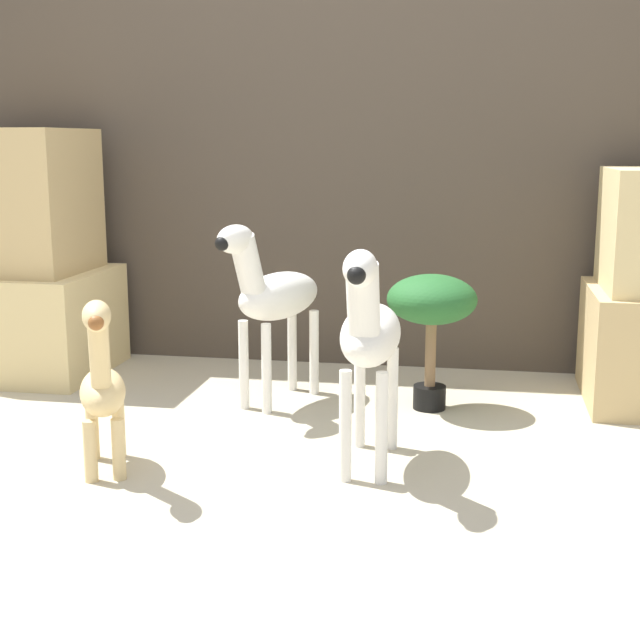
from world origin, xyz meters
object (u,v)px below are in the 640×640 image
giraffe_figurine (102,386)px  potted_palm_front (432,306)px  zebra_left (273,294)px  zebra_right (369,333)px

giraffe_figurine → potted_palm_front: bearing=42.3°
zebra_left → potted_palm_front: (0.58, 0.04, -0.03)m
zebra_right → potted_palm_front: (0.15, 0.64, -0.03)m
giraffe_figurine → potted_palm_front: size_ratio=1.10×
zebra_right → zebra_left: bearing=125.4°
zebra_left → potted_palm_front: bearing=3.8°
zebra_left → giraffe_figurine: bearing=-112.5°
zebra_left → potted_palm_front: 0.58m
zebra_right → zebra_left: same height
zebra_right → potted_palm_front: zebra_right is taller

